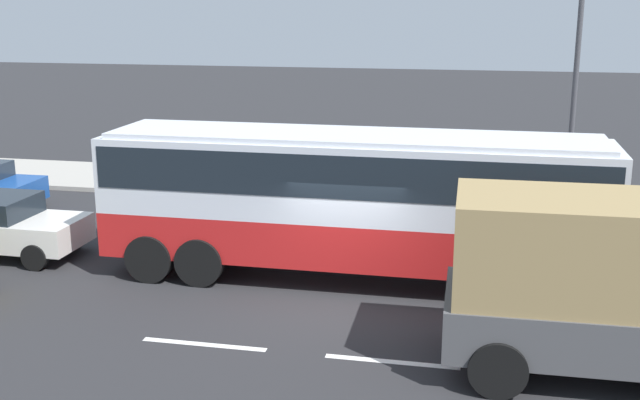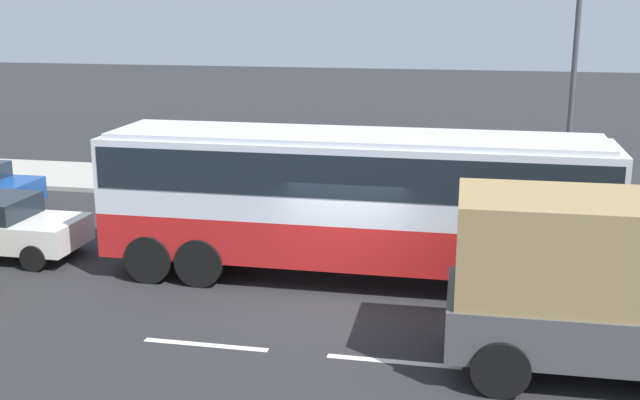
{
  "view_description": "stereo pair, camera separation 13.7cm",
  "coord_description": "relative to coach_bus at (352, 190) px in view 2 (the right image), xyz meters",
  "views": [
    {
      "loc": [
        2.73,
        -15.36,
        6.18
      ],
      "look_at": [
        -0.79,
        1.37,
        1.85
      ],
      "focal_mm": 43.88,
      "sensor_mm": 36.0,
      "label": 1
    },
    {
      "loc": [
        2.6,
        -15.39,
        6.18
      ],
      "look_at": [
        -0.79,
        1.37,
        1.85
      ],
      "focal_mm": 43.88,
      "sensor_mm": 36.0,
      "label": 2
    }
  ],
  "objects": [
    {
      "name": "ground_plane",
      "position": [
        0.08,
        -1.43,
        -2.09
      ],
      "size": [
        120.0,
        120.0,
        0.0
      ],
      "primitive_type": "plane",
      "color": "#28282B"
    },
    {
      "name": "sidewalk_curb",
      "position": [
        0.08,
        8.54,
        -2.02
      ],
      "size": [
        80.0,
        4.0,
        0.15
      ],
      "primitive_type": "cube",
      "color": "#A8A399",
      "rests_on": "ground_plane"
    },
    {
      "name": "lane_centreline",
      "position": [
        -1.02,
        -4.1,
        -2.09
      ],
      "size": [
        28.32,
        0.16,
        0.01
      ],
      "color": "white",
      "rests_on": "ground_plane"
    },
    {
      "name": "coach_bus",
      "position": [
        0.0,
        0.0,
        0.0
      ],
      "size": [
        11.31,
        2.65,
        3.38
      ],
      "rotation": [
        0.0,
        0.0,
        -0.0
      ],
      "color": "red",
      "rests_on": "ground_plane"
    },
    {
      "name": "pedestrian_near_curb",
      "position": [
        -3.9,
        9.03,
        -1.04
      ],
      "size": [
        0.32,
        0.32,
        1.59
      ],
      "rotation": [
        0.0,
        0.0,
        1.38
      ],
      "color": "black",
      "rests_on": "sidewalk_curb"
    },
    {
      "name": "pedestrian_at_crossing",
      "position": [
        1.03,
        7.96,
        -1.03
      ],
      "size": [
        0.32,
        0.32,
        1.59
      ],
      "rotation": [
        0.0,
        0.0,
        4.11
      ],
      "color": "#38334C",
      "rests_on": "sidewalk_curb"
    },
    {
      "name": "street_lamp",
      "position": [
        5.55,
        7.13,
        2.29
      ],
      "size": [
        1.85,
        0.24,
        7.39
      ],
      "color": "#47474C",
      "rests_on": "sidewalk_curb"
    }
  ]
}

